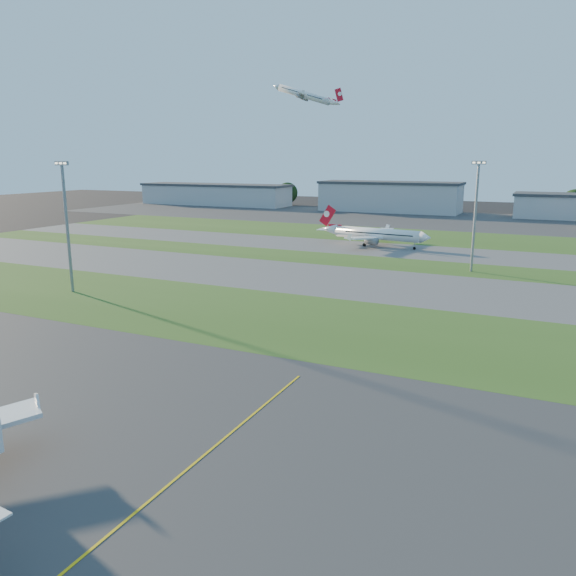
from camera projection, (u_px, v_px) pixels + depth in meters
The scene contains 19 objects.
ground at pixel (88, 495), 44.66m from camera, with size 700.00×700.00×0.00m, color black.
apron_near at pixel (88, 495), 44.66m from camera, with size 300.00×70.00×0.01m, color #333335.
grass_strip_a at pixel (326, 325), 90.51m from camera, with size 300.00×34.00×0.01m, color #31531B.
taxiway_a at pixel (383, 285), 119.61m from camera, with size 300.00×32.00×0.01m, color #515154.
grass_strip_b at pixel (410, 265), 141.65m from camera, with size 300.00×18.00×0.01m, color #31531B.
taxiway_b at pixel (428, 253), 161.05m from camera, with size 300.00×26.00×0.01m, color #515154.
grass_strip_c at pixel (448, 238), 190.15m from camera, with size 300.00×40.00×0.01m, color #31531B.
apron_far at pixel (472, 221), 243.05m from camera, with size 400.00×80.00×0.01m, color #333335.
yellow_line at pixel (138, 511), 42.58m from camera, with size 0.25×60.00×0.02m, color gold.
airliner_taxiing at pixel (376, 234), 171.97m from camera, with size 34.17×28.82×10.68m.
airliner_departing at pixel (305, 95), 263.79m from camera, with size 31.11×26.13×9.81m.
light_mast_west at pixel (66, 218), 110.05m from camera, with size 3.20×0.70×25.80m.
light_mast_centre at pixel (476, 209), 130.35m from camera, with size 3.20×0.70×25.80m.
hangar_far_west at pixel (215, 194), 330.45m from camera, with size 91.80×23.00×12.20m.
hangar_west at pixel (390, 197), 286.49m from camera, with size 71.40×23.00×15.20m.
tree_far_west at pixel (173, 191), 358.45m from camera, with size 11.00×11.00×12.00m.
tree_west at pixel (287, 193), 326.83m from camera, with size 12.10×12.10×13.20m.
tree_mid_west at pixel (443, 200), 286.21m from camera, with size 9.90×9.90×10.80m.
tree_mid_east at pixel (574, 202), 263.71m from camera, with size 11.55×11.55×12.60m.
Camera 1 is at (31.40, -29.25, 26.08)m, focal length 35.00 mm.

